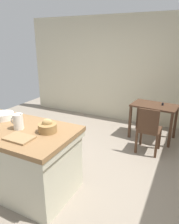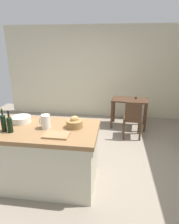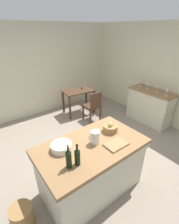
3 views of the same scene
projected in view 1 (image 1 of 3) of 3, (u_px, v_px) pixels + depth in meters
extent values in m
plane|color=gray|center=(70.00, 169.00, 3.40)|extent=(6.76, 6.76, 0.00)
cube|color=beige|center=(123.00, 70.00, 5.16)|extent=(5.32, 0.12, 2.60)
cube|color=olive|center=(16.00, 130.00, 2.73)|extent=(1.61, 0.93, 0.06)
cube|color=beige|center=(17.00, 135.00, 2.75)|extent=(1.59, 0.91, 0.08)
cube|color=beige|center=(20.00, 160.00, 2.88)|extent=(1.53, 0.85, 0.86)
cube|color=#472D1E|center=(154.00, 106.00, 4.27)|extent=(0.95, 0.65, 0.04)
cube|color=#472D1E|center=(130.00, 122.00, 4.40)|extent=(0.05, 0.05, 0.71)
cube|color=#472D1E|center=(170.00, 131.00, 3.99)|extent=(0.05, 0.05, 0.71)
cube|color=#472D1E|center=(138.00, 115.00, 4.80)|extent=(0.05, 0.05, 0.71)
cube|color=#472D1E|center=(175.00, 123.00, 4.38)|extent=(0.05, 0.05, 0.71)
cylinder|color=black|center=(163.00, 104.00, 4.22)|extent=(0.04, 0.04, 0.05)
cube|color=#472D1E|center=(149.00, 129.00, 3.82)|extent=(0.41, 0.41, 0.04)
cube|color=#472D1E|center=(148.00, 121.00, 3.59)|extent=(0.36, 0.04, 0.42)
cube|color=#472D1E|center=(160.00, 139.00, 3.97)|extent=(0.04, 0.04, 0.43)
cube|color=#472D1E|center=(141.00, 135.00, 4.13)|extent=(0.04, 0.04, 0.43)
cube|color=#472D1E|center=(156.00, 147.00, 3.67)|extent=(0.04, 0.04, 0.43)
cube|color=#472D1E|center=(136.00, 143.00, 3.83)|extent=(0.04, 0.04, 0.43)
cylinder|color=silver|center=(18.00, 122.00, 2.66)|extent=(0.13, 0.13, 0.20)
cone|color=silver|center=(21.00, 114.00, 2.60)|extent=(0.07, 0.04, 0.06)
torus|color=silver|center=(14.00, 120.00, 2.69)|extent=(0.02, 0.10, 0.10)
cylinder|color=silver|center=(4.00, 116.00, 3.02)|extent=(0.29, 0.29, 0.09)
cylinder|color=olive|center=(48.00, 128.00, 2.59)|extent=(0.24, 0.24, 0.11)
ellipsoid|color=tan|center=(47.00, 122.00, 2.56)|extent=(0.15, 0.13, 0.10)
cube|color=#99754C|center=(19.00, 138.00, 2.41)|extent=(0.33, 0.23, 0.02)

